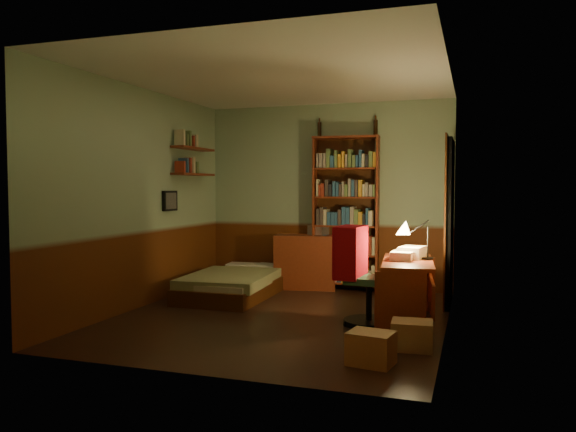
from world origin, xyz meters
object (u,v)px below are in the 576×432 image
(desk, at_px, (407,291))
(desk_lamp, at_px, (428,233))
(mini_stereo, at_px, (318,230))
(cardboard_box_a, at_px, (371,348))
(office_chair, at_px, (369,282))
(bed, at_px, (235,275))
(cardboard_box_b, at_px, (412,335))
(dresser, at_px, (305,262))
(bookshelf, at_px, (346,213))

(desk, bearing_deg, desk_lamp, 27.33)
(mini_stereo, distance_m, desk_lamp, 2.26)
(desk, distance_m, cardboard_box_a, 1.54)
(desk_lamp, bearing_deg, office_chair, -143.07)
(bed, relative_size, cardboard_box_b, 5.04)
(dresser, height_order, cardboard_box_b, dresser)
(desk, relative_size, cardboard_box_b, 3.47)
(bed, xyz_separation_m, mini_stereo, (0.88, 0.92, 0.56))
(bookshelf, bearing_deg, mini_stereo, 170.00)
(desk_lamp, height_order, cardboard_box_b, desk_lamp)
(office_chair, bearing_deg, dresser, 128.93)
(bed, height_order, office_chair, office_chair)
(bed, height_order, cardboard_box_b, bed)
(office_chair, height_order, cardboard_box_b, office_chair)
(bed, height_order, mini_stereo, mini_stereo)
(cardboard_box_a, bearing_deg, bookshelf, 106.15)
(dresser, xyz_separation_m, office_chair, (1.23, -1.81, 0.07))
(bed, distance_m, cardboard_box_b, 3.04)
(cardboard_box_b, bearing_deg, bed, 144.51)
(mini_stereo, distance_m, cardboard_box_a, 3.55)
(desk_lamp, relative_size, cardboard_box_a, 1.57)
(bookshelf, bearing_deg, cardboard_box_b, -70.14)
(bed, xyz_separation_m, desk, (2.32, -0.77, 0.06))
(desk, distance_m, office_chair, 0.45)
(desk, distance_m, cardboard_box_b, 1.02)
(cardboard_box_a, relative_size, cardboard_box_b, 0.99)
(office_chair, relative_size, cardboard_box_b, 2.50)
(office_chair, bearing_deg, bed, 157.38)
(bed, xyz_separation_m, office_chair, (1.95, -1.01, 0.18))
(desk_lamp, bearing_deg, bed, 168.93)
(dresser, bearing_deg, cardboard_box_a, -74.89)
(bookshelf, relative_size, desk_lamp, 3.86)
(office_chair, distance_m, cardboard_box_a, 1.34)
(bed, relative_size, cardboard_box_a, 5.08)
(desk, bearing_deg, office_chair, -153.01)
(desk, distance_m, desk_lamp, 0.65)
(office_chair, distance_m, cardboard_box_b, 0.96)
(desk_lamp, relative_size, cardboard_box_b, 1.55)
(bookshelf, bearing_deg, desk_lamp, -55.50)
(dresser, distance_m, desk_lamp, 2.36)
(bed, distance_m, desk_lamp, 2.68)
(desk_lamp, distance_m, cardboard_box_b, 1.38)
(dresser, xyz_separation_m, bookshelf, (0.56, 0.08, 0.68))
(mini_stereo, xyz_separation_m, desk_lamp, (1.63, -1.56, 0.11))
(mini_stereo, relative_size, office_chair, 0.28)
(cardboard_box_b, bearing_deg, mini_stereo, 120.71)
(bed, bearing_deg, office_chair, -27.95)
(bookshelf, xyz_separation_m, desk, (1.03, -1.65, -0.73))
(cardboard_box_a, bearing_deg, desk_lamp, 79.48)
(dresser, height_order, office_chair, office_chair)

